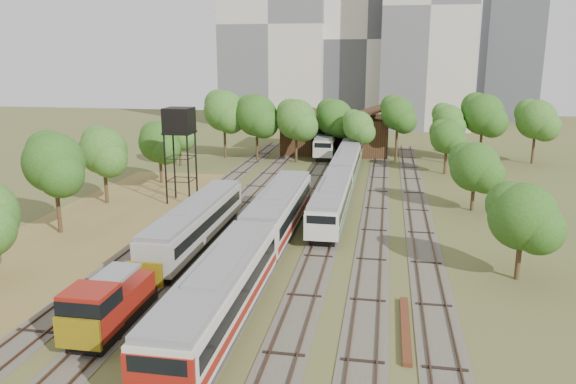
% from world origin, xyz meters
% --- Properties ---
extents(ground, '(240.00, 240.00, 0.00)m').
position_xyz_m(ground, '(0.00, 0.00, 0.00)').
color(ground, '#475123').
rests_on(ground, ground).
extents(dry_grass_patch, '(14.00, 60.00, 0.04)m').
position_xyz_m(dry_grass_patch, '(-18.00, 8.00, 0.02)').
color(dry_grass_patch, brown).
rests_on(dry_grass_patch, ground).
extents(tracks, '(24.60, 80.00, 0.19)m').
position_xyz_m(tracks, '(-0.67, 25.00, 0.04)').
color(tracks, '#4C473D').
rests_on(tracks, ground).
extents(railcar_red_set, '(3.09, 34.58, 3.83)m').
position_xyz_m(railcar_red_set, '(-2.00, 6.69, 2.02)').
color(railcar_red_set, black).
rests_on(railcar_red_set, ground).
extents(railcar_green_set, '(2.76, 52.08, 3.41)m').
position_xyz_m(railcar_green_set, '(2.00, 37.94, 1.80)').
color(railcar_green_set, black).
rests_on(railcar_green_set, ground).
extents(railcar_rear, '(2.83, 16.08, 3.50)m').
position_xyz_m(railcar_rear, '(-2.00, 55.94, 1.85)').
color(railcar_rear, black).
rests_on(railcar_rear, ground).
extents(shunter_locomotive, '(2.49, 8.10, 3.26)m').
position_xyz_m(shunter_locomotive, '(-8.00, -3.25, 1.54)').
color(shunter_locomotive, black).
rests_on(shunter_locomotive, ground).
extents(old_grey_coach, '(2.77, 18.00, 3.42)m').
position_xyz_m(old_grey_coach, '(-8.00, 11.57, 1.87)').
color(old_grey_coach, black).
rests_on(old_grey_coach, ground).
extents(water_tower, '(2.81, 2.81, 9.75)m').
position_xyz_m(water_tower, '(-13.97, 24.32, 8.21)').
color(water_tower, black).
rests_on(water_tower, ground).
extents(rail_pile_far, '(0.49, 7.80, 0.25)m').
position_xyz_m(rail_pile_far, '(8.20, -0.31, 0.13)').
color(rail_pile_far, '#5B2E1A').
rests_on(rail_pile_far, ground).
extents(maintenance_shed, '(16.45, 11.55, 7.58)m').
position_xyz_m(maintenance_shed, '(-1.00, 57.98, 2.91)').
color(maintenance_shed, '#321D12').
rests_on(maintenance_shed, ground).
extents(tree_band_left, '(8.31, 54.94, 8.68)m').
position_xyz_m(tree_band_left, '(-19.95, 14.08, 5.31)').
color(tree_band_left, '#382616').
rests_on(tree_band_left, ground).
extents(tree_band_far, '(49.56, 10.31, 9.89)m').
position_xyz_m(tree_band_far, '(2.42, 50.50, 6.39)').
color(tree_band_far, '#382616').
rests_on(tree_band_far, ground).
extents(tree_band_right, '(5.97, 39.43, 6.90)m').
position_xyz_m(tree_band_right, '(15.23, 24.97, 4.50)').
color(tree_band_right, '#382616').
rests_on(tree_band_right, ground).
extents(tower_left, '(22.00, 16.00, 42.00)m').
position_xyz_m(tower_left, '(-18.00, 95.00, 21.00)').
color(tower_left, '#BEB3A6').
rests_on(tower_left, ground).
extents(tower_centre, '(20.00, 18.00, 36.00)m').
position_xyz_m(tower_centre, '(2.00, 100.00, 18.00)').
color(tower_centre, beige).
rests_on(tower_centre, ground).
extents(tower_right, '(18.00, 16.00, 48.00)m').
position_xyz_m(tower_right, '(14.00, 92.00, 24.00)').
color(tower_right, '#BEB3A6').
rests_on(tower_right, ground).
extents(tower_far_right, '(12.00, 12.00, 28.00)m').
position_xyz_m(tower_far_right, '(34.00, 110.00, 14.00)').
color(tower_far_right, '#45484E').
rests_on(tower_far_right, ground).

